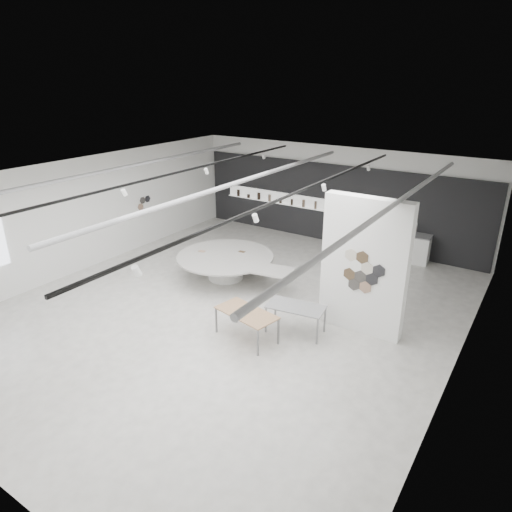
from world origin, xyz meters
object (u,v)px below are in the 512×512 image
Objects in this scene: partition_column at (364,267)px; sample_table_wood at (246,314)px; sample_table_stone at (296,308)px; kitchen_counter at (404,246)px; display_island at (227,264)px.

sample_table_wood is at bearing -137.88° from partition_column.
partition_column is 2.07× the size of sample_table_wood.
kitchen_counter is at bearing 82.66° from sample_table_stone.
display_island is at bearing 172.07° from partition_column.
sample_table_wood is (2.63, -2.69, 0.17)m from display_island.
sample_table_stone is (3.52, -1.74, 0.17)m from display_island.
display_island is 6.52m from kitchen_counter.
sample_table_stone is at bearing -35.07° from display_island.
partition_column is 2.29× the size of sample_table_stone.
sample_table_wood is (-2.23, -2.01, -1.10)m from partition_column.
display_island is 3.93m from sample_table_stone.
partition_column is 5.06m from display_island.
sample_table_wood is 7.74m from kitchen_counter.
sample_table_stone is 6.64m from kitchen_counter.
display_island reaches higher than sample_table_stone.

